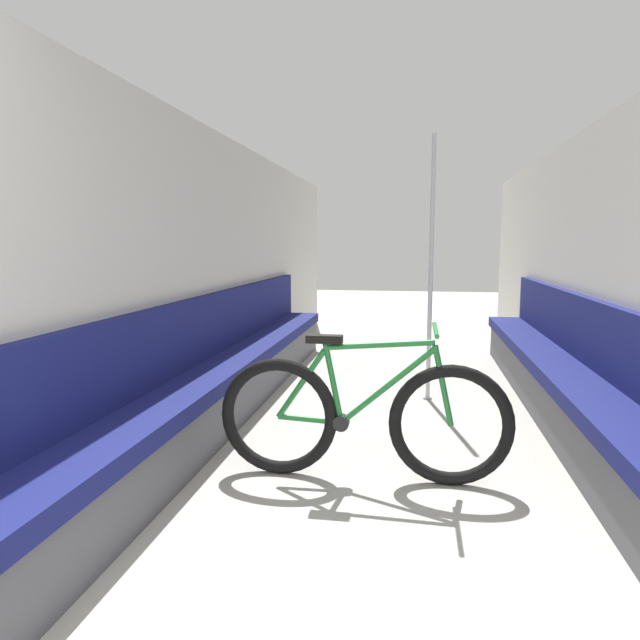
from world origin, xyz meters
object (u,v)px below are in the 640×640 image
at_px(bench_seat_row_left, 226,375).
at_px(grab_pole_near, 431,274).
at_px(bench_seat_row_right, 573,389).
at_px(bicycle, 362,418).

relative_size(bench_seat_row_left, grab_pole_near, 2.58).
relative_size(bench_seat_row_right, bicycle, 3.45).
relative_size(bicycle, grab_pole_near, 0.75).
bearing_deg(bench_seat_row_left, bench_seat_row_right, 0.00).
bearing_deg(grab_pole_near, bicycle, -102.79).
height_order(bench_seat_row_left, bicycle, bench_seat_row_left).
distance_m(bench_seat_row_right, grab_pole_near, 1.42).
xyz_separation_m(bench_seat_row_left, bench_seat_row_right, (2.52, 0.00, 0.00)).
height_order(bench_seat_row_left, bench_seat_row_right, same).
relative_size(bench_seat_row_right, grab_pole_near, 2.58).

